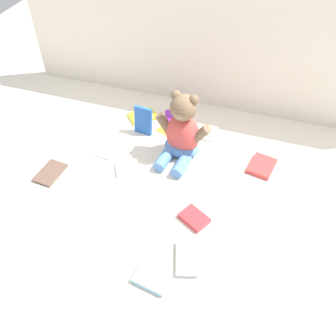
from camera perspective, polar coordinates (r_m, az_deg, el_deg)
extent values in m
plane|color=silver|center=(1.47, 1.28, -0.13)|extent=(3.20, 3.20, 0.00)
cube|color=silver|center=(1.69, 6.57, 18.10)|extent=(1.77, 0.03, 0.57)
ellipsoid|color=#D84C47|center=(1.48, 2.33, 5.23)|extent=(0.15, 0.12, 0.18)
ellipsoid|color=#598CD1|center=(1.52, 2.18, 3.39)|extent=(0.16, 0.14, 0.07)
sphere|color=#7A6047|center=(1.40, 2.40, 9.40)|extent=(0.12, 0.12, 0.10)
ellipsoid|color=#997C5E|center=(1.37, 1.76, 8.27)|extent=(0.05, 0.04, 0.03)
sphere|color=#7A6047|center=(1.39, 1.22, 11.31)|extent=(0.04, 0.04, 0.04)
sphere|color=#7A6047|center=(1.37, 4.06, 10.58)|extent=(0.04, 0.04, 0.04)
cylinder|color=#7A6047|center=(1.48, -0.46, 6.86)|extent=(0.09, 0.05, 0.10)
cylinder|color=#7A6047|center=(1.44, 5.09, 5.26)|extent=(0.09, 0.05, 0.10)
cylinder|color=#598CD1|center=(1.47, -0.66, 1.31)|extent=(0.06, 0.11, 0.05)
cylinder|color=#598CD1|center=(1.45, 2.11, 0.42)|extent=(0.06, 0.11, 0.05)
cube|color=brown|center=(1.52, -17.88, -0.71)|extent=(0.09, 0.13, 0.01)
cube|color=#9E999E|center=(1.21, 2.89, -13.98)|extent=(0.10, 0.14, 0.02)
cube|color=yellow|center=(1.72, -3.95, 8.08)|extent=(0.15, 0.15, 0.01)
cube|color=red|center=(1.30, 4.10, -7.80)|extent=(0.12, 0.11, 0.02)
cube|color=#CD3B3A|center=(1.51, 14.42, 0.31)|extent=(0.11, 0.13, 0.02)
cube|color=white|center=(1.63, 5.77, 5.50)|extent=(0.10, 0.10, 0.01)
cube|color=blue|center=(1.60, -3.87, 7.40)|extent=(0.08, 0.04, 0.13)
cube|color=orange|center=(1.63, 0.59, 5.66)|extent=(0.14, 0.10, 0.01)
cube|color=white|center=(1.47, -6.33, -0.07)|extent=(0.12, 0.12, 0.01)
cube|color=purple|center=(1.71, 1.09, 7.79)|extent=(0.12, 0.14, 0.01)
cube|color=#86BFD4|center=(1.17, -2.60, -17.00)|extent=(0.12, 0.08, 0.02)
cube|color=#938C9F|center=(1.57, -9.47, 3.03)|extent=(0.10, 0.13, 0.01)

